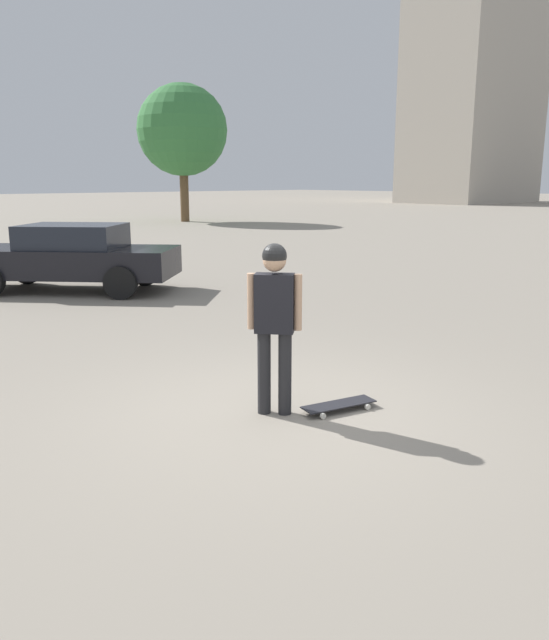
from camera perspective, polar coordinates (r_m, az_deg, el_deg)
The scene contains 6 objects.
ground_plane at distance 6.65m, azimuth 0.00°, elevation -8.50°, with size 220.00×220.00×0.00m, color gray.
person at distance 6.34m, azimuth 0.00°, elevation 0.69°, with size 0.41×0.45×1.79m.
skateboard at distance 6.74m, azimuth 5.90°, elevation -7.72°, with size 0.86×0.44×0.07m.
car_parked_near at distance 14.43m, azimuth -18.15°, elevation 5.55°, with size 4.39×4.57×1.46m.
building_block_distant at distance 74.53m, azimuth 18.07°, elevation 22.24°, with size 15.19×9.09×31.06m.
tree_distant at distance 37.86m, azimuth -8.42°, elevation 16.78°, with size 5.20×5.20×7.81m.
Camera 1 is at (4.19, 4.57, 2.40)m, focal length 35.00 mm.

